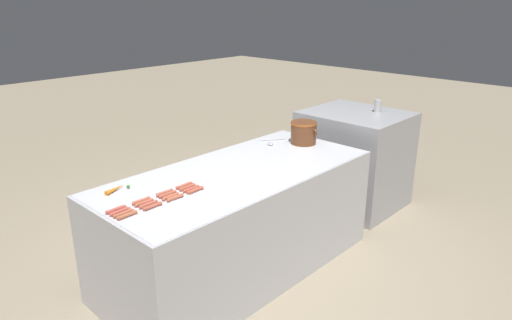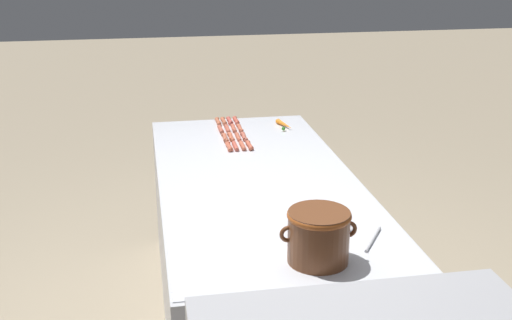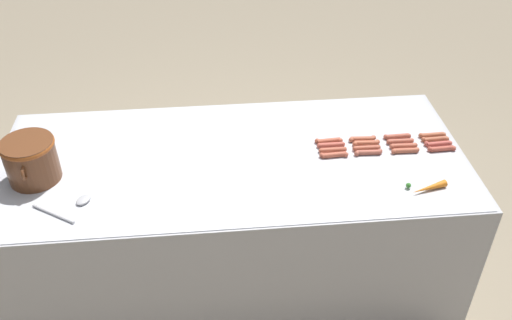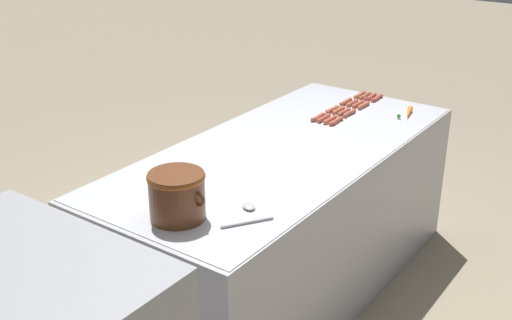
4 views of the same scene
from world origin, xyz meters
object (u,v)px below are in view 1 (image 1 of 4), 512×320
(hot_dog_0, at_px, (116,210))
(carrot, at_px, (116,189))
(hot_dog_5, at_px, (144,203))
(hot_dog_13, at_px, (153,206))
(hot_dog_15, at_px, (195,190))
(back_cabinet, at_px, (354,159))
(bean_pot, at_px, (304,131))
(hot_dog_3, at_px, (184,186))
(hot_dog_12, at_px, (127,215))
(hot_dog_2, at_px, (165,193))
(hot_dog_14, at_px, (175,198))
(hot_dog_9, at_px, (148,204))
(hot_dog_7, at_px, (187,187))
(soda_can, at_px, (378,106))
(hot_dog_8, at_px, (123,213))
(hot_dog_4, at_px, (120,212))
(serving_spoon, at_px, (271,142))
(hot_dog_6, at_px, (168,194))
(hot_dog_11, at_px, (191,189))
(hot_dog_1, at_px, (141,201))
(hot_dog_10, at_px, (170,196))

(hot_dog_0, xyz_separation_m, carrot, (-0.28, 0.17, 0.00))
(hot_dog_5, relative_size, hot_dog_13, 1.00)
(hot_dog_0, relative_size, hot_dog_15, 1.00)
(back_cabinet, xyz_separation_m, bean_pot, (-0.03, -0.81, 0.45))
(hot_dog_3, distance_m, hot_dog_12, 0.52)
(hot_dog_2, relative_size, hot_dog_15, 1.00)
(hot_dog_3, relative_size, hot_dog_14, 1.00)
(hot_dog_9, distance_m, hot_dog_14, 0.18)
(hot_dog_9, distance_m, hot_dog_12, 0.17)
(hot_dog_7, bearing_deg, soda_can, 87.43)
(hot_dog_7, xyz_separation_m, hot_dog_8, (0.04, -0.51, 0.00))
(hot_dog_4, xyz_separation_m, hot_dog_15, (0.07, 0.51, 0.00))
(hot_dog_15, relative_size, serving_spoon, 0.55)
(hot_dog_3, xyz_separation_m, hot_dog_4, (0.04, -0.51, 0.00))
(hot_dog_0, distance_m, hot_dog_4, 0.04)
(hot_dog_6, height_order, hot_dog_13, same)
(back_cabinet, relative_size, hot_dog_15, 7.15)
(hot_dog_6, distance_m, hot_dog_11, 0.17)
(hot_dog_3, xyz_separation_m, hot_dog_15, (0.11, 0.00, 0.00))
(hot_dog_15, bearing_deg, hot_dog_9, -96.19)
(hot_dog_3, bearing_deg, hot_dog_12, -77.41)
(hot_dog_13, bearing_deg, hot_dog_11, 96.71)
(back_cabinet, xyz_separation_m, hot_dog_9, (0.07, -2.49, 0.36))
(hot_dog_4, relative_size, hot_dog_15, 1.00)
(hot_dog_2, bearing_deg, hot_dog_9, -67.06)
(hot_dog_3, bearing_deg, hot_dog_5, -83.13)
(hot_dog_1, relative_size, hot_dog_14, 1.00)
(hot_dog_6, xyz_separation_m, carrot, (-0.32, -0.18, 0.00))
(hot_dog_7, xyz_separation_m, serving_spoon, (-0.27, 1.15, -0.00))
(hot_dog_6, relative_size, soda_can, 1.09)
(hot_dog_13, relative_size, hot_dog_15, 1.00)
(hot_dog_1, bearing_deg, hot_dog_0, -90.64)
(hot_dog_15, relative_size, carrot, 0.76)
(hot_dog_4, bearing_deg, soda_can, 87.99)
(hot_dog_11, xyz_separation_m, hot_dog_12, (0.03, -0.51, 0.00))
(hot_dog_2, height_order, soda_can, soda_can)
(hot_dog_0, bearing_deg, hot_dog_7, 85.72)
(hot_dog_11, bearing_deg, hot_dog_15, 6.54)
(back_cabinet, relative_size, hot_dog_7, 7.13)
(hot_dog_2, bearing_deg, bean_pot, 91.14)
(hot_dog_4, xyz_separation_m, hot_dog_10, (0.04, 0.34, 0.00))
(hot_dog_2, relative_size, hot_dog_5, 1.00)
(hot_dog_12, bearing_deg, hot_dog_9, 101.91)
(hot_dog_4, bearing_deg, hot_dog_2, 96.33)
(hot_dog_5, relative_size, hot_dog_14, 1.00)
(serving_spoon, height_order, carrot, carrot)
(hot_dog_7, height_order, hot_dog_8, same)
(hot_dog_5, xyz_separation_m, hot_dog_13, (0.08, 0.01, 0.00))
(hot_dog_4, bearing_deg, hot_dog_6, 90.56)
(hot_dog_1, xyz_separation_m, serving_spoon, (-0.23, 1.48, -0.00))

